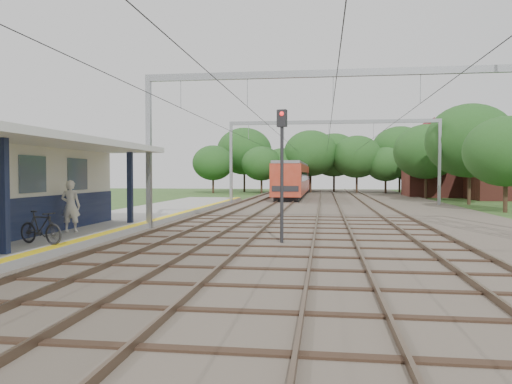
{
  "coord_description": "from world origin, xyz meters",
  "views": [
    {
      "loc": [
        2.85,
        -6.63,
        2.54
      ],
      "look_at": [
        -0.77,
        19.72,
        1.6
      ],
      "focal_mm": 35.0,
      "sensor_mm": 36.0,
      "label": 1
    }
  ],
  "objects_px": {
    "person": "(71,206)",
    "signal_post": "(282,157)",
    "bicycle": "(41,227)",
    "train": "(296,178)"
  },
  "relations": [
    {
      "from": "person",
      "to": "signal_post",
      "type": "height_order",
      "value": "signal_post"
    },
    {
      "from": "signal_post",
      "to": "bicycle",
      "type": "bearing_deg",
      "value": -140.46
    },
    {
      "from": "train",
      "to": "signal_post",
      "type": "xyz_separation_m",
      "value": [
        1.85,
        -42.61,
        1.12
      ]
    },
    {
      "from": "person",
      "to": "signal_post",
      "type": "relative_size",
      "value": 0.41
    },
    {
      "from": "person",
      "to": "bicycle",
      "type": "distance_m",
      "value": 3.41
    },
    {
      "from": "person",
      "to": "train",
      "type": "xyz_separation_m",
      "value": [
        6.23,
        42.48,
        0.71
      ]
    },
    {
      "from": "person",
      "to": "train",
      "type": "bearing_deg",
      "value": -106.26
    },
    {
      "from": "bicycle",
      "to": "signal_post",
      "type": "xyz_separation_m",
      "value": [
        7.32,
        3.17,
        2.29
      ]
    },
    {
      "from": "bicycle",
      "to": "train",
      "type": "bearing_deg",
      "value": 9.6
    },
    {
      "from": "bicycle",
      "to": "train",
      "type": "distance_m",
      "value": 46.12
    }
  ]
}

